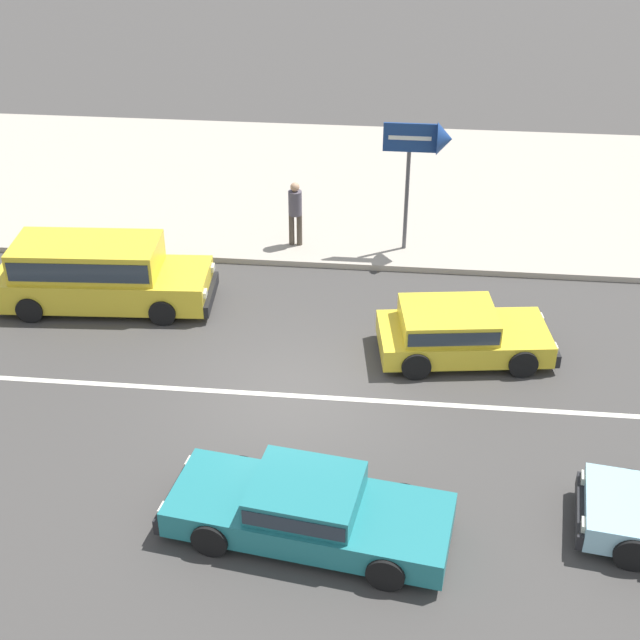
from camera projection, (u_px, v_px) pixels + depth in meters
ground_plane at (295, 396)px, 17.55m from camera, size 160.00×160.00×0.00m
lane_centre_stripe at (295, 396)px, 17.55m from camera, size 50.40×0.14×0.01m
kerb_strip at (339, 185)px, 26.23m from camera, size 68.00×10.00×0.15m
sedan_teal_0 at (307, 508)px, 14.13m from camera, size 4.79×2.29×1.06m
hatchback_yellow_1 at (458, 331)px, 18.47m from camera, size 3.80×2.16×1.10m
minivan_yellow_2 at (96, 271)px, 20.14m from camera, size 5.00×2.05×1.56m
arrow_signboard at (435, 144)px, 21.10m from camera, size 1.63×0.77×3.33m
pedestrian_mid_kerb at (295, 209)px, 22.30m from camera, size 0.34×0.34×1.69m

